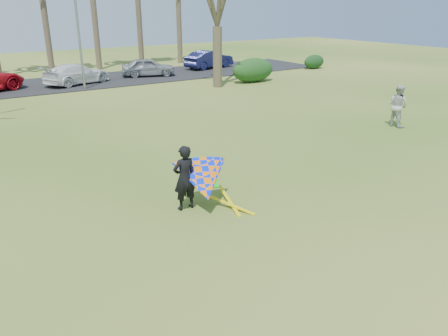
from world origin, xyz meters
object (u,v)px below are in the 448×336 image
car_3 (77,74)px  kite_flyer (201,180)px  car_4 (148,67)px  streetlight (80,19)px  car_5 (209,59)px  pedestrian_a (398,106)px

car_3 → kite_flyer: kite_flyer is taller
car_4 → streetlight: bearing=133.5°
streetlight → car_4: 7.30m
car_4 → car_5: bearing=-61.1°
car_3 → car_4: (5.69, 0.53, 0.00)m
streetlight → pedestrian_a: bearing=-61.9°
kite_flyer → car_4: bearing=69.3°
car_4 → car_3: bearing=113.3°
car_5 → pedestrian_a: 21.42m
streetlight → car_5: size_ratio=1.73×
streetlight → kite_flyer: size_ratio=3.35×
pedestrian_a → kite_flyer: pedestrian_a is taller
streetlight → kite_flyer: (-2.84, -19.88, -3.61)m
streetlight → pedestrian_a: 19.93m
streetlight → kite_flyer: 20.40m
streetlight → car_3: size_ratio=1.67×
car_4 → kite_flyer: kite_flyer is taller
streetlight → car_5: streetlight is taller
streetlight → car_4: size_ratio=1.95×
car_4 → kite_flyer: 24.14m
car_3 → kite_flyer: 22.24m
car_5 → kite_flyer: kite_flyer is taller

